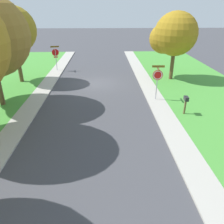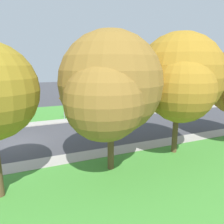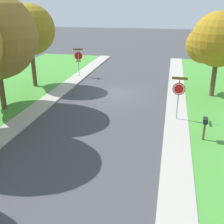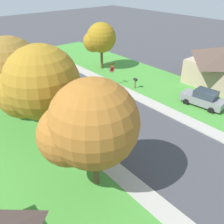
% 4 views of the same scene
% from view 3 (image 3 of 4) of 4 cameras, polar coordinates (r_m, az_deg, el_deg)
% --- Properties ---
extents(ground_plane, '(120.00, 120.00, 0.00)m').
position_cam_3_polar(ground_plane, '(22.64, 0.94, 3.64)').
color(ground_plane, '#424247').
extents(sidewalk_west, '(1.40, 56.00, 0.10)m').
position_cam_3_polar(sidewalk_west, '(11.47, 12.98, -16.05)').
color(sidewalk_west, '#ADA89E').
rests_on(sidewalk_west, ground).
extents(stop_sign_near_corner, '(0.90, 0.90, 2.77)m').
position_cam_3_polar(stop_sign_near_corner, '(27.85, -6.82, 10.86)').
color(stop_sign_near_corner, '#9E9EA3').
rests_on(stop_sign_near_corner, ground).
extents(stop_sign_far_corner, '(0.92, 0.92, 2.77)m').
position_cam_3_polar(stop_sign_far_corner, '(17.46, 13.36, 4.08)').
color(stop_sign_far_corner, '#9E9EA3').
rests_on(stop_sign_far_corner, ground).
extents(tree_sidewalk_mid, '(4.42, 4.11, 6.87)m').
position_cam_3_polar(tree_sidewalk_mid, '(24.95, -16.63, 15.42)').
color(tree_sidewalk_mid, brown).
rests_on(tree_sidewalk_mid, ground).
extents(tree_across_right, '(4.31, 4.01, 6.38)m').
position_cam_3_polar(tree_across_right, '(22.63, 20.16, 13.37)').
color(tree_across_right, brown).
rests_on(tree_across_right, ground).
extents(mailbox, '(0.27, 0.50, 1.31)m').
position_cam_3_polar(mailbox, '(15.44, 18.34, -2.24)').
color(mailbox, brown).
rests_on(mailbox, ground).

